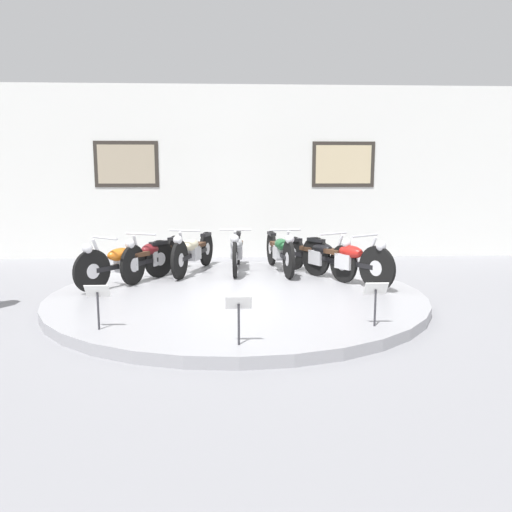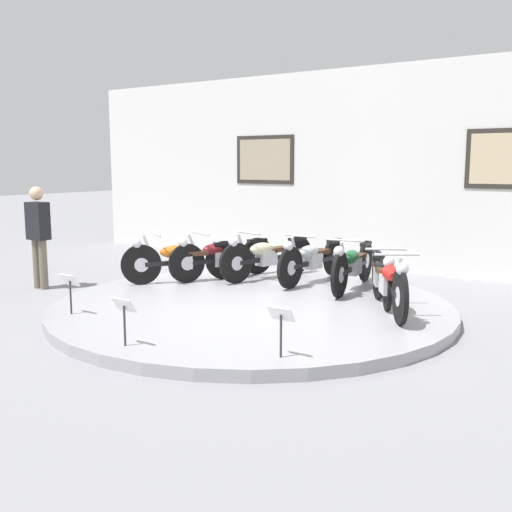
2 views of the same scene
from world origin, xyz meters
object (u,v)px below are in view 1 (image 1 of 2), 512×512
at_px(motorcycle_cream, 193,251).
at_px(motorcycle_red, 346,258).
at_px(motorcycle_orange, 126,261).
at_px(motorcycle_green, 280,250).
at_px(info_placard_front_left, 98,297).
at_px(motorcycle_maroon, 154,255).
at_px(info_placard_front_right, 376,294).
at_px(info_placard_front_centre, 239,309).
at_px(motorcycle_black, 319,254).
at_px(motorcycle_silver, 237,249).

height_order(motorcycle_cream, motorcycle_red, motorcycle_red).
distance_m(motorcycle_orange, motorcycle_green, 2.70).
bearing_deg(info_placard_front_left, motorcycle_red, 35.60).
xyz_separation_m(motorcycle_maroon, info_placard_front_right, (2.93, -2.93, -0.01)).
relative_size(motorcycle_orange, info_placard_front_centre, 3.15).
bearing_deg(motorcycle_black, info_placard_front_right, -87.12).
relative_size(motorcycle_green, motorcycle_black, 1.14).
bearing_deg(motorcycle_cream, motorcycle_orange, -133.57).
relative_size(motorcycle_green, info_placard_front_centre, 3.89).
bearing_deg(info_placard_front_left, motorcycle_maroon, 87.02).
height_order(motorcycle_cream, motorcycle_silver, motorcycle_cream).
bearing_deg(motorcycle_cream, motorcycle_silver, 10.76).
bearing_deg(info_placard_front_left, motorcycle_silver, 66.25).
distance_m(info_placard_front_centre, info_placard_front_right, 1.64).
relative_size(motorcycle_silver, motorcycle_red, 1.15).
distance_m(motorcycle_orange, info_placard_front_centre, 3.39).
relative_size(motorcycle_cream, info_placard_front_right, 3.78).
xyz_separation_m(motorcycle_orange, motorcycle_red, (3.46, 0.00, 0.01)).
distance_m(motorcycle_green, motorcycle_red, 1.39).
relative_size(info_placard_front_left, info_placard_front_right, 1.00).
distance_m(motorcycle_silver, motorcycle_black, 1.50).
height_order(motorcycle_orange, motorcycle_black, motorcycle_orange).
height_order(motorcycle_cream, info_placard_front_centre, motorcycle_cream).
height_order(motorcycle_cream, info_placard_front_left, motorcycle_cream).
xyz_separation_m(motorcycle_cream, motorcycle_green, (1.54, -0.00, 0.00)).
xyz_separation_m(info_placard_front_left, info_placard_front_right, (3.08, 0.00, 0.00)).
xyz_separation_m(motorcycle_orange, info_placard_front_right, (3.27, -2.34, -0.01)).
bearing_deg(motorcycle_black, info_placard_front_centre, -111.65).
bearing_deg(motorcycle_red, motorcycle_maroon, 169.21).
distance_m(motorcycle_maroon, motorcycle_red, 3.17).
height_order(motorcycle_maroon, motorcycle_cream, motorcycle_cream).
bearing_deg(motorcycle_black, info_placard_front_left, -134.98).
bearing_deg(motorcycle_maroon, motorcycle_cream, 34.04).
relative_size(motorcycle_green, info_placard_front_left, 3.89).
bearing_deg(motorcycle_maroon, info_placard_front_left, -92.98).
relative_size(motorcycle_maroon, motorcycle_black, 1.06).
relative_size(motorcycle_orange, info_placard_front_left, 3.15).
bearing_deg(motorcycle_cream, motorcycle_maroon, -145.96).
xyz_separation_m(motorcycle_maroon, motorcycle_black, (2.78, 0.00, -0.01)).
distance_m(motorcycle_green, info_placard_front_centre, 4.00).
bearing_deg(motorcycle_maroon, info_placard_front_right, -45.06).
bearing_deg(motorcycle_black, motorcycle_maroon, -179.99).
xyz_separation_m(motorcycle_maroon, motorcycle_red, (3.12, -0.59, 0.02)).
bearing_deg(motorcycle_red, motorcycle_black, 119.51).
bearing_deg(motorcycle_orange, motorcycle_cream, 46.43).
bearing_deg(motorcycle_green, info_placard_front_left, -124.57).
bearing_deg(motorcycle_green, motorcycle_cream, 179.98).
bearing_deg(motorcycle_orange, motorcycle_silver, 33.73).
bearing_deg(motorcycle_cream, info_placard_front_centre, -78.86).
bearing_deg(info_placard_front_left, info_placard_front_centre, -20.43).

